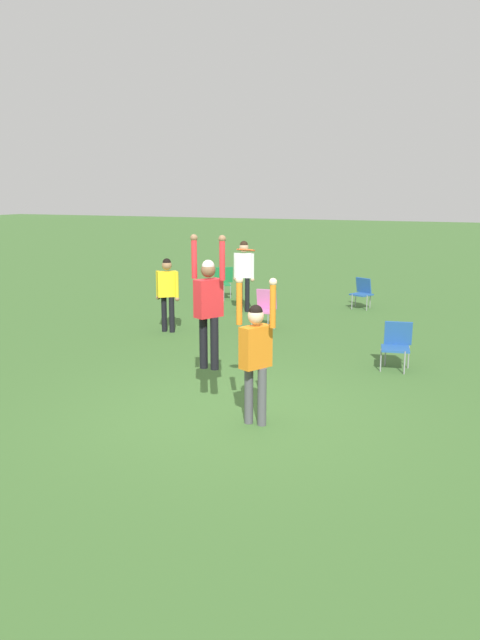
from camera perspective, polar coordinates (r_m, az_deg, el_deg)
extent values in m
plane|color=#3D662D|center=(9.02, -0.74, -8.33)|extent=(120.00, 120.00, 0.00)
cylinder|color=black|center=(9.08, -3.36, -2.06)|extent=(0.12, 0.12, 0.77)
cylinder|color=black|center=(9.00, -2.35, -2.17)|extent=(0.12, 0.12, 0.77)
cube|color=red|center=(8.91, -2.90, 2.00)|extent=(0.35, 0.44, 0.55)
sphere|color=brown|center=(8.85, -2.93, 4.58)|extent=(0.21, 0.21, 0.21)
sphere|color=#B7B2AD|center=(8.84, -2.93, 4.95)|extent=(0.18, 0.18, 0.18)
cylinder|color=red|center=(8.93, -4.21, 5.65)|extent=(0.08, 0.08, 0.58)
sphere|color=brown|center=(8.91, -4.24, 7.50)|extent=(0.10, 0.10, 0.10)
cylinder|color=red|center=(8.73, -1.63, 5.54)|extent=(0.08, 0.08, 0.58)
sphere|color=brown|center=(8.71, -1.65, 7.43)|extent=(0.10, 0.10, 0.10)
cylinder|color=#4C4C51|center=(8.46, 0.81, -6.87)|extent=(0.12, 0.12, 0.79)
cylinder|color=#4C4C51|center=(8.39, 2.02, -7.04)|extent=(0.12, 0.12, 0.79)
cube|color=orange|center=(8.23, 1.44, -2.48)|extent=(0.37, 0.47, 0.56)
sphere|color=beige|center=(8.14, 1.45, 0.36)|extent=(0.22, 0.22, 0.22)
sphere|color=black|center=(8.13, 1.45, 0.77)|extent=(0.18, 0.18, 0.18)
cylinder|color=orange|center=(8.20, -0.07, 1.61)|extent=(0.08, 0.08, 0.60)
sphere|color=beige|center=(8.15, -0.07, 3.68)|extent=(0.10, 0.10, 0.10)
cylinder|color=orange|center=(8.02, 3.02, 1.37)|extent=(0.08, 0.08, 0.60)
sphere|color=beige|center=(7.97, 3.04, 3.48)|extent=(0.10, 0.10, 0.10)
cylinder|color=#E04C23|center=(8.47, 0.54, 6.42)|extent=(0.25, 0.25, 0.06)
cylinder|color=gray|center=(14.00, 1.08, -0.11)|extent=(0.02, 0.02, 0.46)
cylinder|color=gray|center=(13.85, 2.57, -0.24)|extent=(0.02, 0.02, 0.46)
cylinder|color=gray|center=(14.35, 1.69, 0.19)|extent=(0.02, 0.02, 0.46)
cylinder|color=gray|center=(14.21, 3.15, 0.06)|extent=(0.02, 0.02, 0.46)
cube|color=#C666A3|center=(14.06, 2.13, 0.82)|extent=(0.50, 0.50, 0.04)
cube|color=#C666A3|center=(14.21, 2.45, 1.93)|extent=(0.47, 0.15, 0.45)
cylinder|color=gray|center=(11.15, 12.75, -3.62)|extent=(0.02, 0.02, 0.40)
cylinder|color=gray|center=(11.08, 14.81, -3.81)|extent=(0.02, 0.02, 0.40)
cylinder|color=gray|center=(11.54, 13.15, -3.12)|extent=(0.02, 0.02, 0.40)
cylinder|color=gray|center=(11.47, 15.15, -3.31)|extent=(0.02, 0.02, 0.40)
cube|color=#235193|center=(11.26, 14.01, -2.56)|extent=(0.57, 0.57, 0.04)
cube|color=#235193|center=(11.42, 14.27, -1.17)|extent=(0.49, 0.21, 0.43)
cylinder|color=gray|center=(16.86, 10.20, 1.64)|extent=(0.02, 0.02, 0.40)
cylinder|color=gray|center=(16.77, 11.52, 1.53)|extent=(0.02, 0.02, 0.40)
cylinder|color=gray|center=(17.24, 10.52, 1.85)|extent=(0.02, 0.02, 0.40)
cylinder|color=gray|center=(17.15, 11.81, 1.75)|extent=(0.02, 0.02, 0.40)
cube|color=#235193|center=(16.97, 11.04, 2.30)|extent=(0.62, 0.62, 0.04)
cube|color=#235193|center=(17.15, 11.23, 3.14)|extent=(0.47, 0.30, 0.41)
cylinder|color=gray|center=(18.05, -2.80, 2.56)|extent=(0.02, 0.02, 0.46)
cylinder|color=gray|center=(17.86, -1.49, 2.47)|extent=(0.02, 0.02, 0.46)
cylinder|color=gray|center=(18.46, -2.16, 2.77)|extent=(0.02, 0.02, 0.46)
cylinder|color=gray|center=(18.26, -0.87, 2.68)|extent=(0.02, 0.02, 0.46)
cube|color=#1E753D|center=(18.12, -1.83, 3.28)|extent=(0.75, 0.75, 0.04)
cube|color=#1E753D|center=(18.31, -1.50, 4.15)|extent=(0.50, 0.40, 0.46)
cylinder|color=black|center=(16.29, 0.03, 2.35)|extent=(0.12, 0.12, 0.89)
cylinder|color=black|center=(16.22, 0.67, 2.31)|extent=(0.12, 0.12, 0.89)
cube|color=white|center=(16.15, 0.35, 5.00)|extent=(0.48, 0.35, 0.63)
sphere|color=tan|center=(16.10, 0.36, 6.65)|extent=(0.24, 0.24, 0.24)
sphere|color=black|center=(16.10, 0.36, 6.89)|extent=(0.21, 0.21, 0.21)
cylinder|color=white|center=(16.25, -0.44, 4.98)|extent=(0.08, 0.08, 0.67)
sphere|color=tan|center=(16.29, -0.44, 3.81)|extent=(0.10, 0.10, 0.10)
cylinder|color=white|center=(16.06, 1.16, 4.89)|extent=(0.08, 0.08, 0.67)
sphere|color=tan|center=(16.10, 1.15, 3.71)|extent=(0.10, 0.10, 0.10)
cylinder|color=black|center=(14.04, -6.95, 0.56)|extent=(0.12, 0.12, 0.80)
cylinder|color=black|center=(13.94, -6.25, 0.49)|extent=(0.12, 0.12, 0.80)
cube|color=yellow|center=(13.88, -6.67, 3.29)|extent=(0.46, 0.43, 0.57)
sphere|color=#9E704C|center=(13.82, -6.71, 5.00)|extent=(0.22, 0.22, 0.22)
sphere|color=black|center=(13.82, -6.71, 5.25)|extent=(0.18, 0.18, 0.18)
cylinder|color=yellow|center=(14.00, -7.52, 3.27)|extent=(0.08, 0.08, 0.60)
sphere|color=#9E704C|center=(14.05, -7.49, 2.07)|extent=(0.10, 0.10, 0.10)
cylinder|color=yellow|center=(13.76, -5.79, 3.17)|extent=(0.08, 0.08, 0.60)
sphere|color=#9E704C|center=(13.81, -5.77, 1.94)|extent=(0.10, 0.10, 0.10)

